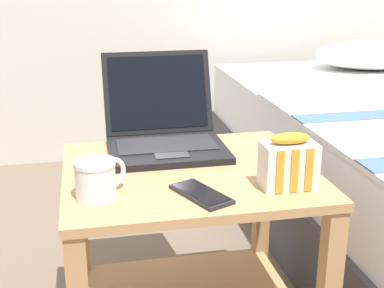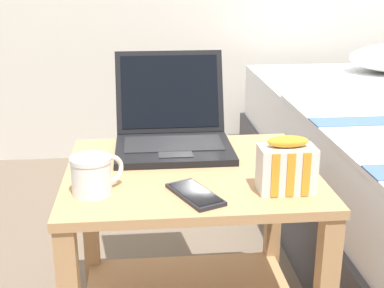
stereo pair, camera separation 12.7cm
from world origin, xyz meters
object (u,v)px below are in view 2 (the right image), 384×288
object	(u,v)px
mug_front_left	(92,173)
snack_bag	(287,167)
cell_phone	(195,194)
laptop	(173,129)

from	to	relation	value
mug_front_left	snack_bag	size ratio (longest dim) A/B	0.90
mug_front_left	snack_bag	distance (m)	0.43
mug_front_left	cell_phone	xyz separation A→B (m)	(0.22, -0.04, -0.04)
mug_front_left	cell_phone	world-z (taller)	mug_front_left
laptop	snack_bag	xyz separation A→B (m)	(0.23, -0.34, 0.01)
snack_bag	cell_phone	bearing A→B (deg)	-177.11
laptop	cell_phone	xyz separation A→B (m)	(0.03, -0.35, -0.04)
laptop	mug_front_left	distance (m)	0.37
cell_phone	snack_bag	bearing A→B (deg)	2.89
mug_front_left	cell_phone	bearing A→B (deg)	-9.87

